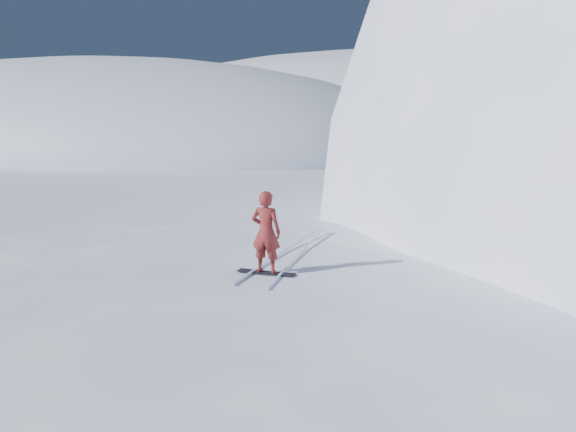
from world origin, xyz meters
name	(u,v)px	position (x,y,z in m)	size (l,w,h in m)	color
near_ridge	(345,390)	(1.00, 3.00, 0.00)	(36.00, 28.00, 4.80)	white
far_ridge_a	(83,145)	(-70.00, 60.00, 0.00)	(120.00, 70.00, 28.00)	white
far_ridge_c	(359,136)	(-40.00, 110.00, 0.00)	(140.00, 90.00, 36.00)	white
wind_bumps	(261,391)	(-0.56, 2.12, 0.00)	(16.00, 14.40, 1.00)	white
snowboard	(266,273)	(-0.82, 2.81, 2.41)	(1.31, 0.24, 0.02)	black
snowboarder	(266,232)	(-0.82, 2.81, 3.32)	(0.65, 0.43, 1.79)	maroon
vapor_plume	(132,156)	(-46.01, 46.18, 0.00)	(9.60, 7.68, 6.72)	white
board_tracks	(293,251)	(-1.16, 4.74, 2.42)	(1.59, 5.96, 0.04)	silver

